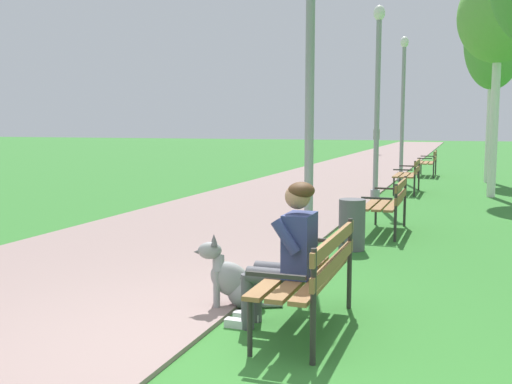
% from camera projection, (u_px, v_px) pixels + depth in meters
% --- Properties ---
extents(ground_plane, '(120.00, 120.00, 0.00)m').
position_uv_depth(ground_plane, '(200.00, 355.00, 4.39)').
color(ground_plane, '#33752D').
extents(paved_path, '(4.10, 60.00, 0.04)m').
position_uv_depth(paved_path, '(375.00, 160.00, 27.56)').
color(paved_path, gray).
rests_on(paved_path, ground).
extents(park_bench_near, '(0.55, 1.50, 0.85)m').
position_uv_depth(park_bench_near, '(312.00, 270.00, 4.85)').
color(park_bench_near, olive).
rests_on(park_bench_near, ground).
extents(park_bench_mid, '(0.55, 1.50, 0.85)m').
position_uv_depth(park_bench_mid, '(389.00, 201.00, 9.26)').
color(park_bench_mid, olive).
rests_on(park_bench_mid, ground).
extents(park_bench_far, '(0.55, 1.50, 0.85)m').
position_uv_depth(park_bench_far, '(409.00, 173.00, 14.62)').
color(park_bench_far, olive).
rests_on(park_bench_far, ground).
extents(park_bench_furthest, '(0.55, 1.50, 0.85)m').
position_uv_depth(park_bench_furthest, '(429.00, 161.00, 19.31)').
color(park_bench_furthest, olive).
rests_on(park_bench_furthest, ground).
extents(person_seated_on_near_bench, '(0.74, 0.49, 1.25)m').
position_uv_depth(person_seated_on_near_bench, '(287.00, 250.00, 4.86)').
color(person_seated_on_near_bench, '#4C4C51').
rests_on(person_seated_on_near_bench, ground).
extents(dog_grey, '(0.78, 0.47, 0.71)m').
position_uv_depth(dog_grey, '(235.00, 282.00, 5.44)').
color(dog_grey, gray).
rests_on(dog_grey, ground).
extents(lamp_post_near, '(0.24, 0.24, 4.26)m').
position_uv_depth(lamp_post_near, '(310.00, 83.00, 7.08)').
color(lamp_post_near, gray).
rests_on(lamp_post_near, ground).
extents(lamp_post_mid, '(0.24, 0.24, 4.20)m').
position_uv_depth(lamp_post_mid, '(377.00, 103.00, 12.52)').
color(lamp_post_mid, gray).
rests_on(lamp_post_mid, ground).
extents(lamp_post_far, '(0.24, 0.24, 4.26)m').
position_uv_depth(lamp_post_far, '(403.00, 108.00, 17.33)').
color(lamp_post_far, gray).
rests_on(lamp_post_far, ground).
extents(birch_tree_fourth, '(1.84, 1.94, 5.25)m').
position_uv_depth(birch_tree_fourth, '(499.00, 17.00, 13.40)').
color(birch_tree_fourth, silver).
rests_on(birch_tree_fourth, ground).
extents(birch_tree_fifth, '(1.69, 1.68, 5.59)m').
position_uv_depth(birch_tree_fifth, '(494.00, 41.00, 16.92)').
color(birch_tree_fifth, silver).
rests_on(birch_tree_fifth, ground).
extents(litter_bin, '(0.36, 0.36, 0.70)m').
position_uv_depth(litter_bin, '(352.00, 225.00, 8.01)').
color(litter_bin, '#515156').
rests_on(litter_bin, ground).
extents(pedestrian_distant, '(0.32, 0.22, 1.65)m').
position_uv_depth(pedestrian_distant, '(376.00, 140.00, 32.55)').
color(pedestrian_distant, '#383842').
rests_on(pedestrian_distant, ground).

